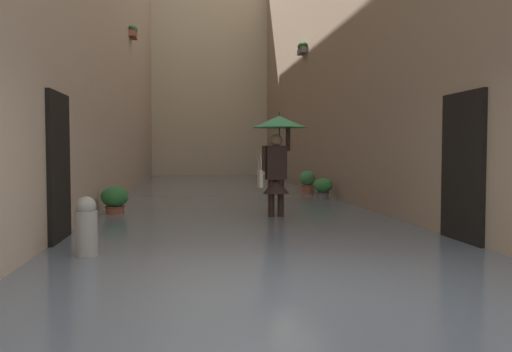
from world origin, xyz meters
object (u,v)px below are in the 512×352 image
at_px(potted_plant_mid_left, 323,189).
at_px(potted_plant_far_left, 307,183).
at_px(potted_plant_mid_right, 115,201).
at_px(mooring_bollard, 86,232).
at_px(person_wading, 278,146).

bearing_deg(potted_plant_mid_left, potted_plant_far_left, -89.59).
xyz_separation_m(potted_plant_mid_right, mooring_bollard, (-0.26, 4.28, 0.03)).
xyz_separation_m(person_wading, potted_plant_far_left, (-1.73, -5.18, -1.04)).
bearing_deg(person_wading, potted_plant_far_left, -108.45).
xyz_separation_m(person_wading, mooring_bollard, (2.86, 3.40, -1.06)).
bearing_deg(potted_plant_far_left, mooring_bollard, 61.84).
xyz_separation_m(person_wading, potted_plant_mid_left, (-1.74, -3.40, -1.08)).
relative_size(person_wading, potted_plant_far_left, 2.64).
relative_size(potted_plant_mid_right, mooring_bollard, 0.79).
bearing_deg(potted_plant_mid_left, potted_plant_mid_right, 27.27).
bearing_deg(potted_plant_far_left, potted_plant_mid_right, 41.51).
relative_size(potted_plant_far_left, mooring_bollard, 0.93).
relative_size(potted_plant_mid_left, potted_plant_mid_right, 1.00).
bearing_deg(potted_plant_mid_right, person_wading, 164.15).
distance_m(potted_plant_mid_right, mooring_bollard, 4.29).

